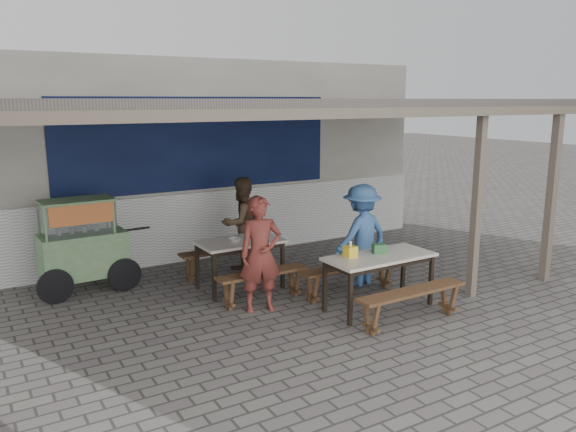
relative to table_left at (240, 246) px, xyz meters
The scene contains 17 objects.
ground 1.35m from the table_left, 70.42° to the right, with size 60.00×60.00×0.00m, color #615E58.
back_wall 2.72m from the table_left, 81.01° to the left, with size 9.00×1.28×3.50m.
warung_roof 2.10m from the table_left, 26.68° to the right, with size 9.00×4.21×2.81m.
table_left is the anchor object (origin of this frame).
bench_left_street 0.77m from the table_left, 89.48° to the right, with size 1.35×0.29×0.45m.
bench_left_wall 0.77m from the table_left, 90.52° to the left, with size 1.35×0.29×0.45m.
table_right 2.12m from the table_left, 53.63° to the right, with size 1.52×0.69×0.75m.
bench_right_street 2.68m from the table_left, 61.73° to the right, with size 1.62×0.29×0.45m.
bench_right_wall 1.67m from the table_left, 40.43° to the right, with size 1.62×0.29×0.45m.
vendor_cart 2.31m from the table_left, 151.97° to the left, with size 1.74×0.73×1.39m.
patron_street_side 0.96m from the table_left, 99.07° to the right, with size 0.57×0.38×1.57m, color maroon.
patron_wall_side 1.10m from the table_left, 62.19° to the left, with size 0.75×0.58×1.54m, color #4C3727.
patron_right_table 1.86m from the table_left, 23.71° to the right, with size 1.00×0.58×1.56m, color #416FAD.
tissue_box 1.79m from the table_left, 60.80° to the right, with size 0.15×0.15×0.15m, color yellow.
donation_box 2.09m from the table_left, 50.58° to the right, with size 0.19×0.13×0.13m, color #316E3A.
condiment_jar 0.47m from the table_left, 16.94° to the left, with size 0.09×0.09×0.10m, color beige.
condiment_bowl 0.13m from the table_left, behind, with size 0.18×0.18×0.04m, color silver.
Camera 1 is at (-3.93, -6.20, 2.80)m, focal length 35.00 mm.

